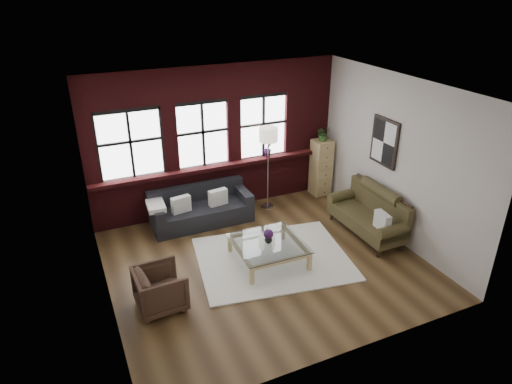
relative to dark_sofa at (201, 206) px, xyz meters
name	(u,v)px	position (x,y,z in m)	size (l,w,h in m)	color
floor	(264,262)	(0.59, -1.90, -0.38)	(5.50, 5.50, 0.00)	#462F19
ceiling	(266,89)	(0.59, -1.90, 2.82)	(5.50, 5.50, 0.00)	white
wall_back	(216,139)	(0.59, 0.60, 1.22)	(5.50, 5.50, 0.00)	beige
wall_front	(351,258)	(0.59, -4.40, 1.22)	(5.50, 5.50, 0.00)	beige
wall_left	(97,215)	(-2.16, -1.90, 1.22)	(5.00, 5.00, 0.00)	beige
wall_right	(394,159)	(3.34, -1.90, 1.22)	(5.00, 5.00, 0.00)	beige
brick_backwall	(216,140)	(0.59, 0.54, 1.22)	(5.50, 0.12, 3.20)	#461013
sill_ledge	(219,166)	(0.59, 0.45, 0.66)	(5.50, 0.30, 0.08)	#461013
window_left	(130,145)	(-1.21, 0.55, 1.37)	(1.38, 0.10, 1.50)	black
window_mid	(203,135)	(0.29, 0.55, 1.37)	(1.38, 0.10, 1.50)	black
window_right	(263,127)	(1.69, 0.55, 1.37)	(1.38, 0.10, 1.50)	black
wall_poster	(385,142)	(3.31, -1.60, 1.47)	(0.05, 0.74, 0.94)	black
shag_rug	(273,258)	(0.77, -1.89, -0.37)	(2.74, 2.15, 0.03)	white
dark_sofa	(201,206)	(0.00, 0.00, 0.00)	(2.10, 0.85, 0.76)	black
pillow_a	(181,204)	(-0.45, -0.10, 0.19)	(0.40, 0.14, 0.34)	silver
pillow_b	(218,197)	(0.35, -0.10, 0.19)	(0.40, 0.14, 0.34)	silver
vintage_settee	(367,213)	(2.89, -1.83, 0.11)	(0.82, 1.85, 0.99)	#3E361C
pillow_settee	(382,221)	(2.81, -2.40, 0.22)	(0.14, 0.38, 0.34)	silver
armchair	(160,289)	(-1.44, -2.36, -0.04)	(0.74, 0.76, 0.69)	#3D291E
coffee_table	(268,252)	(0.66, -1.91, -0.19)	(1.23, 1.23, 0.41)	tan
vase	(268,239)	(0.66, -1.91, 0.09)	(0.14, 0.14, 0.15)	#B2B2B2
flowers	(269,234)	(0.66, -1.91, 0.20)	(0.18, 0.18, 0.18)	#441B50
drawer_chest	(321,167)	(3.06, 0.21, 0.29)	(0.41, 0.41, 1.35)	tan
potted_plant_top	(323,133)	(3.06, 0.21, 1.14)	(0.32, 0.27, 0.35)	#2D5923
floor_lamp	(268,165)	(1.60, 0.09, 0.63)	(0.40, 0.40, 2.03)	#A5A5A8
sill_plant	(268,149)	(1.77, 0.42, 0.89)	(0.21, 0.17, 0.38)	#441B50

